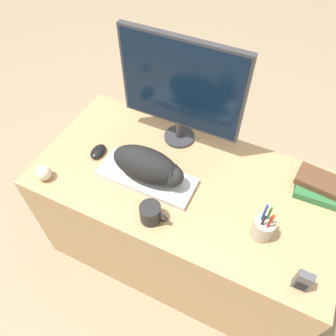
{
  "coord_description": "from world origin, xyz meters",
  "views": [
    {
      "loc": [
        0.32,
        -0.5,
        1.91
      ],
      "look_at": [
        -0.08,
        0.34,
        0.76
      ],
      "focal_mm": 35.0,
      "sensor_mm": 36.0,
      "label": 1
    }
  ],
  "objects_px": {
    "pen_cup": "(263,228)",
    "baseball": "(44,173)",
    "coffee_mug": "(151,213)",
    "monitor": "(181,88)",
    "book_stack": "(319,186)",
    "keyboard": "(147,177)",
    "cat": "(148,166)",
    "phone": "(303,281)",
    "computer_mouse": "(98,151)"
  },
  "relations": [
    {
      "from": "book_stack",
      "to": "pen_cup",
      "type": "bearing_deg",
      "value": -117.21
    },
    {
      "from": "cat",
      "to": "pen_cup",
      "type": "height_order",
      "value": "pen_cup"
    },
    {
      "from": "monitor",
      "to": "computer_mouse",
      "type": "height_order",
      "value": "monitor"
    },
    {
      "from": "cat",
      "to": "monitor",
      "type": "xyz_separation_m",
      "value": [
        0.01,
        0.3,
        0.21
      ]
    },
    {
      "from": "cat",
      "to": "phone",
      "type": "xyz_separation_m",
      "value": [
        0.72,
        -0.2,
        -0.05
      ]
    },
    {
      "from": "monitor",
      "to": "book_stack",
      "type": "distance_m",
      "value": 0.75
    },
    {
      "from": "computer_mouse",
      "to": "book_stack",
      "type": "height_order",
      "value": "book_stack"
    },
    {
      "from": "pen_cup",
      "to": "baseball",
      "type": "relative_size",
      "value": 2.79
    },
    {
      "from": "computer_mouse",
      "to": "monitor",
      "type": "bearing_deg",
      "value": 40.72
    },
    {
      "from": "book_stack",
      "to": "phone",
      "type": "bearing_deg",
      "value": -87.99
    },
    {
      "from": "cat",
      "to": "pen_cup",
      "type": "distance_m",
      "value": 0.54
    },
    {
      "from": "cat",
      "to": "pen_cup",
      "type": "bearing_deg",
      "value": -5.36
    },
    {
      "from": "computer_mouse",
      "to": "coffee_mug",
      "type": "distance_m",
      "value": 0.46
    },
    {
      "from": "phone",
      "to": "book_stack",
      "type": "height_order",
      "value": "phone"
    },
    {
      "from": "baseball",
      "to": "phone",
      "type": "relative_size",
      "value": 0.69
    },
    {
      "from": "monitor",
      "to": "book_stack",
      "type": "height_order",
      "value": "monitor"
    },
    {
      "from": "keyboard",
      "to": "phone",
      "type": "distance_m",
      "value": 0.76
    },
    {
      "from": "coffee_mug",
      "to": "phone",
      "type": "xyz_separation_m",
      "value": [
        0.62,
        -0.02,
        0.01
      ]
    },
    {
      "from": "keyboard",
      "to": "baseball",
      "type": "bearing_deg",
      "value": -155.14
    },
    {
      "from": "pen_cup",
      "to": "coffee_mug",
      "type": "bearing_deg",
      "value": -163.61
    },
    {
      "from": "pen_cup",
      "to": "baseball",
      "type": "height_order",
      "value": "pen_cup"
    },
    {
      "from": "pen_cup",
      "to": "book_stack",
      "type": "distance_m",
      "value": 0.37
    },
    {
      "from": "coffee_mug",
      "to": "pen_cup",
      "type": "bearing_deg",
      "value": 16.39
    },
    {
      "from": "phone",
      "to": "book_stack",
      "type": "bearing_deg",
      "value": 92.01
    },
    {
      "from": "computer_mouse",
      "to": "phone",
      "type": "relative_size",
      "value": 0.95
    },
    {
      "from": "baseball",
      "to": "computer_mouse",
      "type": "bearing_deg",
      "value": 59.1
    },
    {
      "from": "coffee_mug",
      "to": "phone",
      "type": "bearing_deg",
      "value": -1.63
    },
    {
      "from": "keyboard",
      "to": "monitor",
      "type": "relative_size",
      "value": 0.78
    },
    {
      "from": "book_stack",
      "to": "keyboard",
      "type": "bearing_deg",
      "value": -158.98
    },
    {
      "from": "cat",
      "to": "baseball",
      "type": "distance_m",
      "value": 0.49
    },
    {
      "from": "phone",
      "to": "coffee_mug",
      "type": "bearing_deg",
      "value": 178.37
    },
    {
      "from": "computer_mouse",
      "to": "phone",
      "type": "xyz_separation_m",
      "value": [
        1.02,
        -0.23,
        0.03
      ]
    },
    {
      "from": "computer_mouse",
      "to": "baseball",
      "type": "distance_m",
      "value": 0.27
    },
    {
      "from": "keyboard",
      "to": "pen_cup",
      "type": "relative_size",
      "value": 2.27
    },
    {
      "from": "coffee_mug",
      "to": "baseball",
      "type": "bearing_deg",
      "value": -177.96
    },
    {
      "from": "coffee_mug",
      "to": "book_stack",
      "type": "xyz_separation_m",
      "value": [
        0.6,
        0.45,
        -0.01
      ]
    },
    {
      "from": "monitor",
      "to": "baseball",
      "type": "height_order",
      "value": "monitor"
    },
    {
      "from": "pen_cup",
      "to": "book_stack",
      "type": "xyz_separation_m",
      "value": [
        0.17,
        0.33,
        -0.02
      ]
    },
    {
      "from": "monitor",
      "to": "phone",
      "type": "distance_m",
      "value": 0.91
    },
    {
      "from": "computer_mouse",
      "to": "pen_cup",
      "type": "distance_m",
      "value": 0.84
    },
    {
      "from": "cat",
      "to": "monitor",
      "type": "height_order",
      "value": "monitor"
    },
    {
      "from": "keyboard",
      "to": "baseball",
      "type": "height_order",
      "value": "baseball"
    },
    {
      "from": "monitor",
      "to": "book_stack",
      "type": "xyz_separation_m",
      "value": [
        0.69,
        -0.03,
        -0.28
      ]
    },
    {
      "from": "cat",
      "to": "coffee_mug",
      "type": "bearing_deg",
      "value": -59.96
    },
    {
      "from": "book_stack",
      "to": "monitor",
      "type": "bearing_deg",
      "value": 177.68
    },
    {
      "from": "phone",
      "to": "monitor",
      "type": "bearing_deg",
      "value": 144.83
    },
    {
      "from": "baseball",
      "to": "book_stack",
      "type": "bearing_deg",
      "value": 22.47
    },
    {
      "from": "pen_cup",
      "to": "baseball",
      "type": "distance_m",
      "value": 0.99
    },
    {
      "from": "keyboard",
      "to": "coffee_mug",
      "type": "distance_m",
      "value": 0.22
    },
    {
      "from": "keyboard",
      "to": "monitor",
      "type": "xyz_separation_m",
      "value": [
        0.03,
        0.3,
        0.3
      ]
    }
  ]
}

